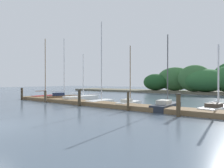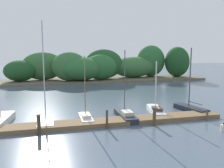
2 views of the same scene
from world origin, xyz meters
name	(u,v)px [view 1 (image 1 of 2)]	position (x,y,z in m)	size (l,w,h in m)	color
dock_pier	(107,104)	(0.00, 9.62, 0.17)	(26.49, 1.80, 0.35)	brown
sailboat_0	(45,95)	(-12.04, 11.43, 0.39)	(1.45, 3.28, 8.13)	maroon
sailboat_1	(63,97)	(-8.19, 11.35, 0.40)	(1.44, 4.35, 7.61)	brown
sailboat_2	(82,98)	(-5.38, 11.91, 0.33)	(1.97, 4.49, 5.52)	white
sailboat_3	(101,100)	(-1.76, 10.91, 0.36)	(1.29, 3.57, 8.34)	white
sailboat_4	(129,103)	(1.55, 10.96, 0.30)	(0.99, 3.27, 5.54)	white
sailboat_5	(167,105)	(5.06, 10.85, 0.33)	(1.16, 4.35, 6.02)	#232833
sailboat_6	(217,108)	(8.48, 11.89, 0.31)	(2.00, 4.50, 4.97)	white
mooring_piling_0	(22,94)	(-12.26, 8.35, 0.75)	(0.30, 0.30, 1.50)	#3D3323
mooring_piling_1	(45,97)	(-7.38, 8.32, 0.61)	(0.30, 0.30, 1.21)	brown
mooring_piling_2	(79,98)	(-2.18, 8.31, 0.76)	(0.30, 0.30, 1.51)	#3D3323
mooring_piling_3	(128,101)	(2.86, 8.53, 0.74)	(0.20, 0.20, 1.47)	#4C3D28
mooring_piling_4	(178,105)	(6.71, 8.28, 0.73)	(0.30, 0.30, 1.45)	#4C3D28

